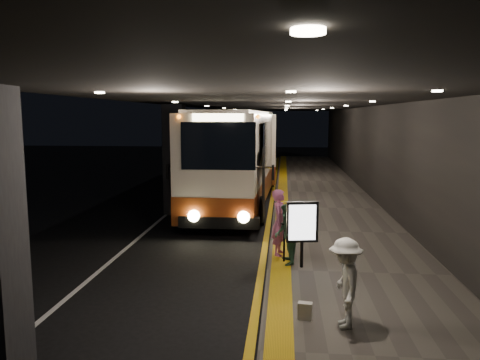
{
  "coord_description": "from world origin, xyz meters",
  "views": [
    {
      "loc": [
        2.89,
        -14.44,
        3.96
      ],
      "look_at": [
        1.35,
        1.87,
        1.7
      ],
      "focal_mm": 35.0,
      "sensor_mm": 36.0,
      "label": 1
    }
  ],
  "objects_px": {
    "coach_main": "(238,161)",
    "passenger_waiting_green": "(287,234)",
    "passenger_boarding": "(280,222)",
    "passenger_waiting_white": "(345,283)",
    "bag_polka": "(349,267)",
    "coach_second": "(255,148)",
    "stanchion_post": "(284,243)",
    "info_sign": "(302,223)",
    "bag_plain": "(305,311)"
  },
  "relations": [
    {
      "from": "bag_plain",
      "to": "passenger_boarding",
      "type": "bearing_deg",
      "value": 97.23
    },
    {
      "from": "passenger_boarding",
      "to": "passenger_waiting_white",
      "type": "distance_m",
      "value": 4.5
    },
    {
      "from": "stanchion_post",
      "to": "coach_main",
      "type": "bearing_deg",
      "value": 103.25
    },
    {
      "from": "coach_second",
      "to": "passenger_waiting_green",
      "type": "xyz_separation_m",
      "value": [
        1.98,
        -18.23,
        -0.98
      ]
    },
    {
      "from": "stanchion_post",
      "to": "passenger_waiting_green",
      "type": "bearing_deg",
      "value": -69.29
    },
    {
      "from": "coach_second",
      "to": "coach_main",
      "type": "bearing_deg",
      "value": -92.26
    },
    {
      "from": "passenger_waiting_white",
      "to": "info_sign",
      "type": "relative_size",
      "value": 0.98
    },
    {
      "from": "coach_main",
      "to": "bag_plain",
      "type": "height_order",
      "value": "coach_main"
    },
    {
      "from": "passenger_waiting_green",
      "to": "bag_polka",
      "type": "distance_m",
      "value": 1.76
    },
    {
      "from": "passenger_waiting_white",
      "to": "bag_plain",
      "type": "height_order",
      "value": "passenger_waiting_white"
    },
    {
      "from": "passenger_waiting_white",
      "to": "bag_polka",
      "type": "xyz_separation_m",
      "value": [
        0.47,
        2.85,
        -0.63
      ]
    },
    {
      "from": "bag_polka",
      "to": "passenger_waiting_white",
      "type": "bearing_deg",
      "value": -99.3
    },
    {
      "from": "info_sign",
      "to": "passenger_waiting_green",
      "type": "bearing_deg",
      "value": 136.87
    },
    {
      "from": "passenger_boarding",
      "to": "passenger_waiting_green",
      "type": "bearing_deg",
      "value": -155.94
    },
    {
      "from": "bag_polka",
      "to": "bag_plain",
      "type": "distance_m",
      "value": 2.86
    },
    {
      "from": "bag_plain",
      "to": "info_sign",
      "type": "distance_m",
      "value": 3.23
    },
    {
      "from": "coach_second",
      "to": "stanchion_post",
      "type": "bearing_deg",
      "value": -85.23
    },
    {
      "from": "passenger_boarding",
      "to": "bag_polka",
      "type": "relative_size",
      "value": 4.72
    },
    {
      "from": "coach_second",
      "to": "passenger_waiting_white",
      "type": "distance_m",
      "value": 22.0
    },
    {
      "from": "coach_main",
      "to": "passenger_boarding",
      "type": "bearing_deg",
      "value": -74.7
    },
    {
      "from": "bag_plain",
      "to": "passenger_waiting_white",
      "type": "bearing_deg",
      "value": -18.16
    },
    {
      "from": "info_sign",
      "to": "coach_second",
      "type": "bearing_deg",
      "value": 87.08
    },
    {
      "from": "passenger_waiting_white",
      "to": "info_sign",
      "type": "height_order",
      "value": "info_sign"
    },
    {
      "from": "info_sign",
      "to": "passenger_waiting_white",
      "type": "bearing_deg",
      "value": -89.07
    },
    {
      "from": "coach_main",
      "to": "passenger_boarding",
      "type": "distance_m",
      "value": 8.46
    },
    {
      "from": "coach_main",
      "to": "bag_plain",
      "type": "bearing_deg",
      "value": -76.73
    },
    {
      "from": "coach_main",
      "to": "bag_polka",
      "type": "bearing_deg",
      "value": -67.51
    },
    {
      "from": "coach_main",
      "to": "bag_plain",
      "type": "distance_m",
      "value": 12.64
    },
    {
      "from": "passenger_waiting_white",
      "to": "info_sign",
      "type": "xyz_separation_m",
      "value": [
        -0.65,
        3.3,
        0.31
      ]
    },
    {
      "from": "passenger_boarding",
      "to": "bag_plain",
      "type": "bearing_deg",
      "value": -162.12
    },
    {
      "from": "passenger_boarding",
      "to": "passenger_waiting_white",
      "type": "relative_size",
      "value": 1.11
    },
    {
      "from": "info_sign",
      "to": "stanchion_post",
      "type": "relative_size",
      "value": 1.64
    },
    {
      "from": "coach_main",
      "to": "passenger_waiting_green",
      "type": "relative_size",
      "value": 8.22
    },
    {
      "from": "coach_main",
      "to": "stanchion_post",
      "type": "relative_size",
      "value": 12.7
    },
    {
      "from": "passenger_waiting_green",
      "to": "bag_polka",
      "type": "xyz_separation_m",
      "value": [
        1.5,
        -0.7,
        -0.6
      ]
    },
    {
      "from": "passenger_waiting_green",
      "to": "info_sign",
      "type": "bearing_deg",
      "value": 50.53
    },
    {
      "from": "coach_second",
      "to": "passenger_boarding",
      "type": "relative_size",
      "value": 7.03
    },
    {
      "from": "stanchion_post",
      "to": "bag_plain",
      "type": "bearing_deg",
      "value": -83.51
    },
    {
      "from": "passenger_waiting_green",
      "to": "stanchion_post",
      "type": "xyz_separation_m",
      "value": [
        -0.06,
        0.17,
        -0.28
      ]
    },
    {
      "from": "passenger_waiting_green",
      "to": "passenger_waiting_white",
      "type": "xyz_separation_m",
      "value": [
        1.03,
        -3.55,
        0.03
      ]
    },
    {
      "from": "coach_main",
      "to": "passenger_waiting_green",
      "type": "xyz_separation_m",
      "value": [
        2.13,
        -8.97,
        -0.99
      ]
    },
    {
      "from": "coach_second",
      "to": "info_sign",
      "type": "distance_m",
      "value": 18.64
    },
    {
      "from": "passenger_waiting_white",
      "to": "bag_plain",
      "type": "distance_m",
      "value": 0.99
    },
    {
      "from": "passenger_waiting_green",
      "to": "info_sign",
      "type": "xyz_separation_m",
      "value": [
        0.38,
        -0.25,
        0.34
      ]
    },
    {
      "from": "passenger_waiting_white",
      "to": "bag_polka",
      "type": "bearing_deg",
      "value": 169.86
    },
    {
      "from": "passenger_waiting_green",
      "to": "bag_plain",
      "type": "bearing_deg",
      "value": -0.78
    },
    {
      "from": "coach_main",
      "to": "passenger_waiting_white",
      "type": "relative_size",
      "value": 7.91
    },
    {
      "from": "coach_main",
      "to": "passenger_boarding",
      "type": "height_order",
      "value": "coach_main"
    },
    {
      "from": "passenger_waiting_white",
      "to": "bag_polka",
      "type": "relative_size",
      "value": 4.26
    },
    {
      "from": "passenger_waiting_white",
      "to": "stanchion_post",
      "type": "xyz_separation_m",
      "value": [
        -1.09,
        3.72,
        -0.31
      ]
    }
  ]
}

